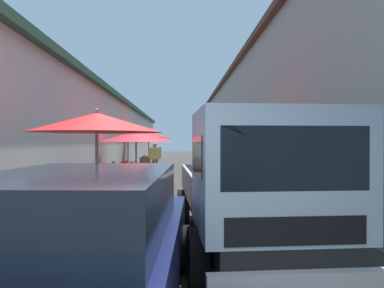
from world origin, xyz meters
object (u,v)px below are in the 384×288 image
object	(u,v)px
plastic_stool	(198,178)
delivery_truck	(256,190)
fruit_stall_mid_lane	(99,142)
fruit_stall_far_right	(230,148)
vendor_by_crates	(155,156)
fruit_stall_far_left	(135,144)
vendor_in_shade	(203,159)
hatchback_car	(85,247)
parked_scooter	(115,187)
fruit_stall_near_left	(148,138)
fruit_stall_near_right	(128,147)

from	to	relation	value
plastic_stool	delivery_truck	bearing A→B (deg)	-177.29
delivery_truck	plastic_stool	xyz separation A→B (m)	(8.25, 0.39, -0.71)
fruit_stall_mid_lane	plastic_stool	xyz separation A→B (m)	(7.07, -2.03, -1.39)
fruit_stall_far_right	vendor_by_crates	distance (m)	8.10
fruit_stall_far_left	vendor_in_shade	distance (m)	4.38
hatchback_car	parked_scooter	xyz separation A→B (m)	(6.37, 0.96, -0.29)
fruit_stall_mid_lane	vendor_by_crates	size ratio (longest dim) A/B	1.39
fruit_stall_near_left	vendor_by_crates	bearing A→B (deg)	-169.18
fruit_stall_mid_lane	fruit_stall_near_right	distance (m)	8.92
fruit_stall_mid_lane	vendor_by_crates	distance (m)	11.42
vendor_by_crates	delivery_truck	bearing A→B (deg)	-169.45
parked_scooter	fruit_stall_near_right	bearing A→B (deg)	4.61
fruit_stall_mid_lane	plastic_stool	size ratio (longest dim) A/B	5.26
fruit_stall_near_right	parked_scooter	xyz separation A→B (m)	(-5.16, -0.42, -1.05)
fruit_stall_far_left	vendor_in_shade	bearing A→B (deg)	-33.98
fruit_stall_far_left	vendor_by_crates	size ratio (longest dim) A/B	1.47
parked_scooter	vendor_in_shade	bearing A→B (deg)	-29.34
hatchback_car	fruit_stall_far_right	bearing A→B (deg)	-19.61
fruit_stall_far_right	vendor_in_shade	bearing A→B (deg)	5.24
hatchback_car	vendor_in_shade	xyz separation A→B (m)	(11.34, -1.84, 0.25)
fruit_stall_mid_lane	vendor_by_crates	bearing A→B (deg)	-0.41
fruit_stall_far_right	vendor_by_crates	bearing A→B (deg)	19.54
hatchback_car	plastic_stool	bearing A→B (deg)	-8.98
fruit_stall_near_left	delivery_truck	bearing A→B (deg)	-169.39
fruit_stall_mid_lane	fruit_stall_far_left	world-z (taller)	fruit_stall_mid_lane
fruit_stall_mid_lane	plastic_stool	world-z (taller)	fruit_stall_mid_lane
fruit_stall_far_left	parked_scooter	world-z (taller)	fruit_stall_far_left
hatchback_car	plastic_stool	world-z (taller)	hatchback_car
fruit_stall_near_right	parked_scooter	bearing A→B (deg)	-175.39
plastic_stool	fruit_stall_mid_lane	bearing A→B (deg)	163.99
vendor_by_crates	plastic_stool	bearing A→B (deg)	-155.70
vendor_by_crates	plastic_stool	world-z (taller)	vendor_by_crates
fruit_stall_mid_lane	vendor_by_crates	xyz separation A→B (m)	(11.39, -0.08, -0.76)
fruit_stall_near_right	fruit_stall_far_left	world-z (taller)	fruit_stall_near_right
fruit_stall_far_right	delivery_truck	world-z (taller)	fruit_stall_far_right
fruit_stall_mid_lane	parked_scooter	size ratio (longest dim) A/B	1.38
fruit_stall_far_left	delivery_truck	bearing A→B (deg)	-158.22
fruit_stall_near_left	delivery_truck	size ratio (longest dim) A/B	0.57
fruit_stall_near_right	parked_scooter	world-z (taller)	fruit_stall_near_right
vendor_by_crates	fruit_stall_far_left	bearing A→B (deg)	178.47
fruit_stall_far_right	parked_scooter	size ratio (longest dim) A/B	1.28
vendor_in_shade	fruit_stall_near_right	bearing A→B (deg)	86.61
delivery_truck	parked_scooter	size ratio (longest dim) A/B	3.02
fruit_stall_near_left	vendor_in_shade	size ratio (longest dim) A/B	1.68
delivery_truck	plastic_stool	size ratio (longest dim) A/B	11.49
parked_scooter	plastic_stool	xyz separation A→B (m)	(3.36, -2.49, -0.12)
vendor_by_crates	vendor_in_shade	size ratio (longest dim) A/B	0.97
fruit_stall_near_right	hatchback_car	xyz separation A→B (m)	(-11.53, -1.37, -0.76)
fruit_stall_near_right	plastic_stool	distance (m)	3.62
fruit_stall_near_left	plastic_stool	world-z (taller)	fruit_stall_near_left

